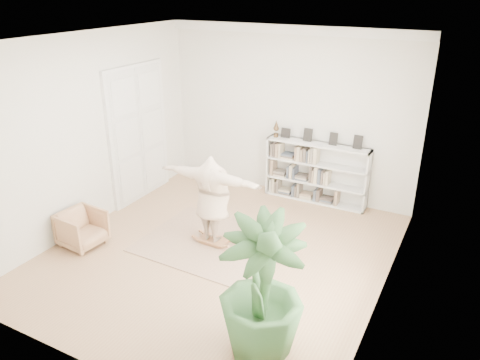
# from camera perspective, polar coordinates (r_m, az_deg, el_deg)

# --- Properties ---
(floor) EXTENTS (6.00, 6.00, 0.00)m
(floor) POSITION_cam_1_polar(r_m,az_deg,el_deg) (8.29, -2.52, -8.85)
(floor) COLOR #9D7151
(floor) RESTS_ON ground
(room_shell) EXTENTS (6.00, 6.00, 6.00)m
(room_shell) POSITION_cam_1_polar(r_m,az_deg,el_deg) (9.73, 6.28, 17.79)
(room_shell) COLOR silver
(room_shell) RESTS_ON floor
(doors) EXTENTS (0.09, 1.78, 2.92)m
(doors) POSITION_cam_1_polar(r_m,az_deg,el_deg) (10.13, -12.26, 5.41)
(doors) COLOR white
(doors) RESTS_ON floor
(bookshelf) EXTENTS (2.20, 0.35, 1.64)m
(bookshelf) POSITION_cam_1_polar(r_m,az_deg,el_deg) (10.04, 9.25, 0.84)
(bookshelf) COLOR silver
(bookshelf) RESTS_ON floor
(armchair) EXTENTS (0.77, 0.75, 0.65)m
(armchair) POSITION_cam_1_polar(r_m,az_deg,el_deg) (8.82, -18.69, -5.63)
(armchair) COLOR tan
(armchair) RESTS_ON floor
(rug) EXTENTS (2.56, 2.07, 0.02)m
(rug) POSITION_cam_1_polar(r_m,az_deg,el_deg) (8.56, -3.25, -7.68)
(rug) COLOR tan
(rug) RESTS_ON floor
(rocker_board) EXTENTS (0.54, 0.33, 0.11)m
(rocker_board) POSITION_cam_1_polar(r_m,az_deg,el_deg) (8.53, -3.26, -7.33)
(rocker_board) COLOR #8E5C38
(rocker_board) RESTS_ON rug
(person) EXTENTS (1.99, 0.59, 1.60)m
(person) POSITION_cam_1_polar(r_m,az_deg,el_deg) (8.13, -3.39, -2.07)
(person) COLOR #CAAF98
(person) RESTS_ON rocker_board
(houseplant) EXTENTS (1.39, 1.39, 1.89)m
(houseplant) POSITION_cam_1_polar(r_m,az_deg,el_deg) (5.82, 2.60, -13.12)
(houseplant) COLOR #2A5028
(houseplant) RESTS_ON floor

